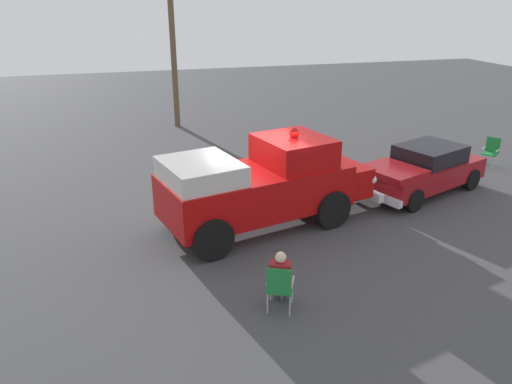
{
  "coord_description": "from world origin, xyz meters",
  "views": [
    {
      "loc": [
        -3.43,
        -12.0,
        5.83
      ],
      "look_at": [
        -0.09,
        -0.4,
        1.0
      ],
      "focal_mm": 34.85,
      "sensor_mm": 36.0,
      "label": 1
    }
  ],
  "objects_px": {
    "vintage_fire_truck": "(264,184)",
    "utility_pole": "(172,37)",
    "lawn_chair_by_car": "(491,150)",
    "lawn_chair_near_truck": "(280,285)",
    "spectator_seated": "(281,277)",
    "classic_hot_rod": "(422,169)"
  },
  "relations": [
    {
      "from": "classic_hot_rod",
      "to": "spectator_seated",
      "type": "relative_size",
      "value": 3.67
    },
    {
      "from": "lawn_chair_by_car",
      "to": "spectator_seated",
      "type": "bearing_deg",
      "value": -148.18
    },
    {
      "from": "lawn_chair_near_truck",
      "to": "utility_pole",
      "type": "relative_size",
      "value": 0.13
    },
    {
      "from": "vintage_fire_truck",
      "to": "utility_pole",
      "type": "xyz_separation_m",
      "value": [
        -0.77,
        11.54,
        2.83
      ]
    },
    {
      "from": "vintage_fire_truck",
      "to": "lawn_chair_by_car",
      "type": "relative_size",
      "value": 6.17
    },
    {
      "from": "lawn_chair_by_car",
      "to": "utility_pole",
      "type": "distance_m",
      "value": 13.99
    },
    {
      "from": "utility_pole",
      "to": "spectator_seated",
      "type": "bearing_deg",
      "value": -90.07
    },
    {
      "from": "lawn_chair_near_truck",
      "to": "utility_pole",
      "type": "bearing_deg",
      "value": 89.7
    },
    {
      "from": "vintage_fire_truck",
      "to": "utility_pole",
      "type": "distance_m",
      "value": 11.91
    },
    {
      "from": "vintage_fire_truck",
      "to": "lawn_chair_by_car",
      "type": "distance_m",
      "value": 9.77
    },
    {
      "from": "lawn_chair_near_truck",
      "to": "spectator_seated",
      "type": "height_order",
      "value": "spectator_seated"
    },
    {
      "from": "classic_hot_rod",
      "to": "spectator_seated",
      "type": "bearing_deg",
      "value": -142.83
    },
    {
      "from": "lawn_chair_near_truck",
      "to": "utility_pole",
      "type": "distance_m",
      "value": 15.79
    },
    {
      "from": "vintage_fire_truck",
      "to": "lawn_chair_by_car",
      "type": "height_order",
      "value": "vintage_fire_truck"
    },
    {
      "from": "vintage_fire_truck",
      "to": "lawn_chair_near_truck",
      "type": "relative_size",
      "value": 6.17
    },
    {
      "from": "lawn_chair_by_car",
      "to": "utility_pole",
      "type": "height_order",
      "value": "utility_pole"
    },
    {
      "from": "lawn_chair_near_truck",
      "to": "lawn_chair_by_car",
      "type": "height_order",
      "value": "same"
    },
    {
      "from": "utility_pole",
      "to": "classic_hot_rod",
      "type": "bearing_deg",
      "value": -59.56
    },
    {
      "from": "classic_hot_rod",
      "to": "utility_pole",
      "type": "bearing_deg",
      "value": 120.44
    },
    {
      "from": "utility_pole",
      "to": "vintage_fire_truck",
      "type": "bearing_deg",
      "value": -86.19
    },
    {
      "from": "vintage_fire_truck",
      "to": "lawn_chair_by_car",
      "type": "bearing_deg",
      "value": 15.31
    },
    {
      "from": "lawn_chair_near_truck",
      "to": "lawn_chair_by_car",
      "type": "xyz_separation_m",
      "value": [
        10.25,
        6.44,
        0.0
      ]
    }
  ]
}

